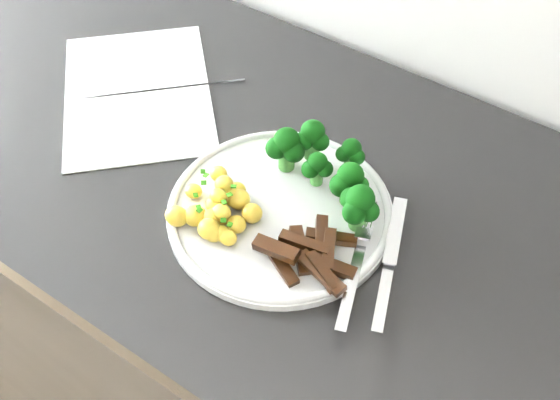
{
  "coord_description": "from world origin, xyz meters",
  "views": [
    {
      "loc": [
        0.5,
        1.13,
        1.64
      ],
      "look_at": [
        0.16,
        1.61,
        0.97
      ],
      "focal_mm": 44.14,
      "sensor_mm": 36.0,
      "label": 1
    }
  ],
  "objects_px": {
    "beef_strips": "(310,254)",
    "knife": "(387,278)",
    "potatoes": "(219,210)",
    "broccoli": "(329,168)",
    "fork": "(356,267)",
    "plate": "(280,211)",
    "recipe_paper": "(138,92)",
    "counter": "(264,342)"
  },
  "relations": [
    {
      "from": "recipe_paper",
      "to": "beef_strips",
      "type": "height_order",
      "value": "beef_strips"
    },
    {
      "from": "counter",
      "to": "recipe_paper",
      "type": "height_order",
      "value": "recipe_paper"
    },
    {
      "from": "broccoli",
      "to": "fork",
      "type": "height_order",
      "value": "broccoli"
    },
    {
      "from": "fork",
      "to": "knife",
      "type": "bearing_deg",
      "value": 22.25
    },
    {
      "from": "recipe_paper",
      "to": "broccoli",
      "type": "relative_size",
      "value": 2.05
    },
    {
      "from": "broccoli",
      "to": "fork",
      "type": "xyz_separation_m",
      "value": [
        0.1,
        -0.09,
        -0.03
      ]
    },
    {
      "from": "counter",
      "to": "fork",
      "type": "height_order",
      "value": "fork"
    },
    {
      "from": "potatoes",
      "to": "beef_strips",
      "type": "distance_m",
      "value": 0.13
    },
    {
      "from": "plate",
      "to": "counter",
      "type": "bearing_deg",
      "value": 147.69
    },
    {
      "from": "knife",
      "to": "recipe_paper",
      "type": "bearing_deg",
      "value": 169.49
    },
    {
      "from": "knife",
      "to": "plate",
      "type": "bearing_deg",
      "value": 175.16
    },
    {
      "from": "plate",
      "to": "knife",
      "type": "height_order",
      "value": "knife"
    },
    {
      "from": "potatoes",
      "to": "broccoli",
      "type": "bearing_deg",
      "value": 52.85
    },
    {
      "from": "plate",
      "to": "fork",
      "type": "height_order",
      "value": "fork"
    },
    {
      "from": "recipe_paper",
      "to": "fork",
      "type": "height_order",
      "value": "fork"
    },
    {
      "from": "beef_strips",
      "to": "counter",
      "type": "bearing_deg",
      "value": 148.66
    },
    {
      "from": "plate",
      "to": "recipe_paper",
      "type": "bearing_deg",
      "value": 166.63
    },
    {
      "from": "broccoli",
      "to": "beef_strips",
      "type": "relative_size",
      "value": 1.43
    },
    {
      "from": "counter",
      "to": "potatoes",
      "type": "xyz_separation_m",
      "value": [
        0.01,
        -0.1,
        0.5
      ]
    },
    {
      "from": "potatoes",
      "to": "recipe_paper",
      "type": "bearing_deg",
      "value": 153.5
    },
    {
      "from": "fork",
      "to": "potatoes",
      "type": "bearing_deg",
      "value": -172.05
    },
    {
      "from": "recipe_paper",
      "to": "plate",
      "type": "distance_m",
      "value": 0.33
    },
    {
      "from": "plate",
      "to": "beef_strips",
      "type": "bearing_deg",
      "value": -30.46
    },
    {
      "from": "plate",
      "to": "potatoes",
      "type": "xyz_separation_m",
      "value": [
        -0.06,
        -0.06,
        0.02
      ]
    },
    {
      "from": "counter",
      "to": "recipe_paper",
      "type": "xyz_separation_m",
      "value": [
        -0.26,
        0.03,
        0.47
      ]
    },
    {
      "from": "counter",
      "to": "plate",
      "type": "distance_m",
      "value": 0.49
    },
    {
      "from": "recipe_paper",
      "to": "beef_strips",
      "type": "distance_m",
      "value": 0.42
    },
    {
      "from": "counter",
      "to": "recipe_paper",
      "type": "distance_m",
      "value": 0.54
    },
    {
      "from": "potatoes",
      "to": "knife",
      "type": "distance_m",
      "value": 0.23
    },
    {
      "from": "counter",
      "to": "knife",
      "type": "height_order",
      "value": "knife"
    },
    {
      "from": "broccoli",
      "to": "beef_strips",
      "type": "distance_m",
      "value": 0.12
    },
    {
      "from": "potatoes",
      "to": "fork",
      "type": "distance_m",
      "value": 0.19
    },
    {
      "from": "plate",
      "to": "broccoli",
      "type": "relative_size",
      "value": 1.61
    },
    {
      "from": "recipe_paper",
      "to": "knife",
      "type": "bearing_deg",
      "value": -10.51
    },
    {
      "from": "broccoli",
      "to": "beef_strips",
      "type": "height_order",
      "value": "broccoli"
    },
    {
      "from": "knife",
      "to": "counter",
      "type": "bearing_deg",
      "value": 166.32
    },
    {
      "from": "recipe_paper",
      "to": "broccoli",
      "type": "height_order",
      "value": "broccoli"
    },
    {
      "from": "recipe_paper",
      "to": "fork",
      "type": "xyz_separation_m",
      "value": [
        0.45,
        -0.11,
        0.02
      ]
    },
    {
      "from": "fork",
      "to": "counter",
      "type": "bearing_deg",
      "value": 160.16
    },
    {
      "from": "recipe_paper",
      "to": "fork",
      "type": "distance_m",
      "value": 0.47
    },
    {
      "from": "broccoli",
      "to": "fork",
      "type": "distance_m",
      "value": 0.14
    },
    {
      "from": "beef_strips",
      "to": "knife",
      "type": "relative_size",
      "value": 0.65
    }
  ]
}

